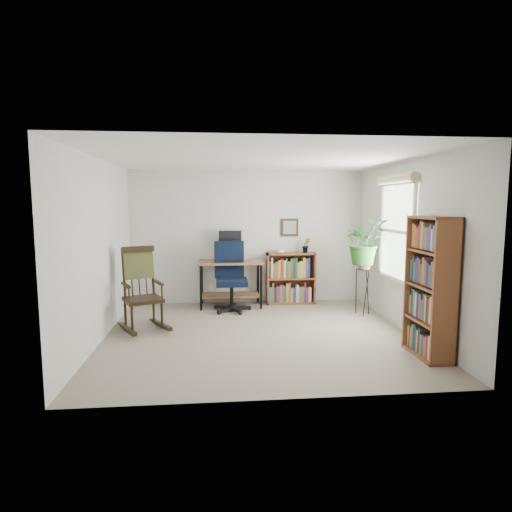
{
  "coord_description": "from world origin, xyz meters",
  "views": [
    {
      "loc": [
        -0.6,
        -5.73,
        1.8
      ],
      "look_at": [
        0.0,
        0.4,
        1.05
      ],
      "focal_mm": 30.0,
      "sensor_mm": 36.0,
      "label": 1
    }
  ],
  "objects": [
    {
      "name": "keyboard",
      "position": [
        -0.32,
        1.58,
        0.82
      ],
      "size": [
        0.4,
        0.15,
        0.02
      ],
      "primitive_type": "cube",
      "color": "black",
      "rests_on": "desk"
    },
    {
      "name": "tall_bookshelf",
      "position": [
        1.92,
        -1.03,
        0.83
      ],
      "size": [
        0.31,
        0.73,
        1.66
      ],
      "primitive_type": null,
      "color": "brown",
      "rests_on": "floor"
    },
    {
      "name": "wall_back",
      "position": [
        0.0,
        2.0,
        1.2
      ],
      "size": [
        4.2,
        0.0,
        2.4
      ],
      "primitive_type": "cube",
      "color": "silver",
      "rests_on": "ground"
    },
    {
      "name": "wall_left",
      "position": [
        -2.1,
        0.0,
        1.2
      ],
      "size": [
        0.0,
        4.0,
        2.4
      ],
      "primitive_type": "cube",
      "color": "silver",
      "rests_on": "ground"
    },
    {
      "name": "desk",
      "position": [
        -0.32,
        1.7,
        0.4
      ],
      "size": [
        1.12,
        0.61,
        0.8
      ],
      "primitive_type": null,
      "color": "brown",
      "rests_on": "floor"
    },
    {
      "name": "floor",
      "position": [
        0.0,
        0.0,
        0.0
      ],
      "size": [
        4.2,
        4.0,
        0.0
      ],
      "primitive_type": "cube",
      "color": "gray",
      "rests_on": "ground"
    },
    {
      "name": "wall_front",
      "position": [
        0.0,
        -2.0,
        1.2
      ],
      "size": [
        4.2,
        0.0,
        2.4
      ],
      "primitive_type": "cube",
      "color": "silver",
      "rests_on": "ground"
    },
    {
      "name": "low_bookshelf",
      "position": [
        0.77,
        1.82,
        0.46
      ],
      "size": [
        0.88,
        0.29,
        0.93
      ],
      "primitive_type": null,
      "color": "brown",
      "rests_on": "floor"
    },
    {
      "name": "wall_right",
      "position": [
        2.1,
        0.0,
        1.2
      ],
      "size": [
        0.0,
        4.0,
        2.4
      ],
      "primitive_type": "cube",
      "color": "silver",
      "rests_on": "ground"
    },
    {
      "name": "potted_plant_small",
      "position": [
        1.05,
        1.83,
        0.98
      ],
      "size": [
        0.13,
        0.24,
        0.11
      ],
      "primitive_type": "imported",
      "color": "#296724",
      "rests_on": "low_bookshelf"
    },
    {
      "name": "spider_plant",
      "position": [
        1.8,
        0.89,
        1.55
      ],
      "size": [
        1.69,
        1.88,
        1.46
      ],
      "primitive_type": "imported",
      "color": "#296724",
      "rests_on": "plant_stand"
    },
    {
      "name": "window",
      "position": [
        2.06,
        0.3,
        1.4
      ],
      "size": [
        0.12,
        1.2,
        1.5
      ],
      "primitive_type": null,
      "color": "white",
      "rests_on": "wall_right"
    },
    {
      "name": "monitor",
      "position": [
        -0.32,
        1.84,
        1.08
      ],
      "size": [
        0.46,
        0.16,
        0.56
      ],
      "primitive_type": null,
      "color": "#B5B5BA",
      "rests_on": "desk"
    },
    {
      "name": "framed_picture",
      "position": [
        0.77,
        1.97,
        1.38
      ],
      "size": [
        0.32,
        0.04,
        0.32
      ],
      "primitive_type": null,
      "color": "black",
      "rests_on": "wall_back"
    },
    {
      "name": "ceiling",
      "position": [
        0.0,
        0.0,
        2.4
      ],
      "size": [
        4.2,
        4.0,
        0.0
      ],
      "primitive_type": "cube",
      "color": "white",
      "rests_on": "ground"
    },
    {
      "name": "plant_stand",
      "position": [
        1.8,
        0.89,
        0.44
      ],
      "size": [
        0.26,
        0.26,
        0.89
      ],
      "primitive_type": null,
      "rotation": [
        0.0,
        0.0,
        0.05
      ],
      "color": "black",
      "rests_on": "floor"
    },
    {
      "name": "rocking_chair",
      "position": [
        -1.63,
        0.4,
        0.61
      ],
      "size": [
        0.99,
        1.21,
        1.21
      ],
      "primitive_type": null,
      "rotation": [
        0.0,
        0.0,
        0.4
      ],
      "color": "black",
      "rests_on": "floor"
    },
    {
      "name": "office_chair",
      "position": [
        -0.32,
        1.34,
        0.6
      ],
      "size": [
        0.72,
        0.72,
        1.19
      ],
      "primitive_type": null,
      "rotation": [
        0.0,
        0.0,
        0.12
      ],
      "color": "black",
      "rests_on": "floor"
    }
  ]
}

